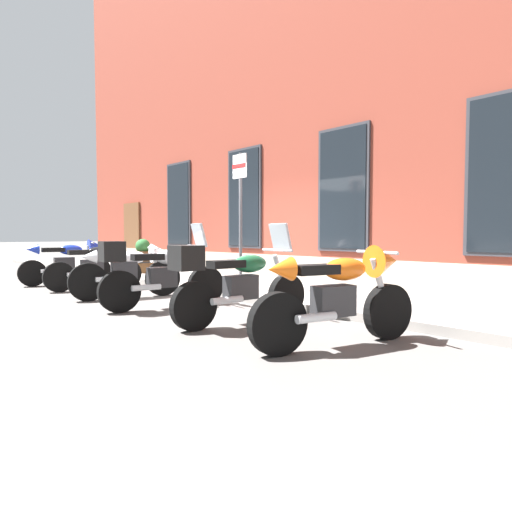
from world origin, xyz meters
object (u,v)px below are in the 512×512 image
Objects in this scene: barrel_planter at (143,258)px; motorcycle_blue_sport at (70,260)px; motorcycle_white_sport at (131,268)px; motorcycle_silver_touring at (158,273)px; parking_sign at (240,202)px; motorcycle_orange_sport at (343,292)px; motorcycle_black_naked at (95,267)px; motorcycle_green_touring at (236,282)px.

motorcycle_blue_sport is at bearing -81.42° from barrel_planter.
motorcycle_blue_sport reaches higher than motorcycle_white_sport.
motorcycle_silver_touring is (1.39, -0.24, 0.02)m from motorcycle_white_sport.
parking_sign reaches higher than motorcycle_white_sport.
motorcycle_orange_sport is at bearing -0.03° from motorcycle_white_sport.
motorcycle_orange_sport is at bearing -24.60° from parking_sign.
motorcycle_silver_touring is at bearing -26.07° from barrel_planter.
motorcycle_black_naked is at bearing -152.16° from parking_sign.
motorcycle_white_sport is 2.16× the size of barrel_planter.
parking_sign reaches higher than motorcycle_blue_sport.
motorcycle_blue_sport is 0.99× the size of motorcycle_silver_touring.
motorcycle_black_naked is at bearing 0.34° from motorcycle_blue_sport.
parking_sign is at bearing 19.68° from motorcycle_blue_sport.
motorcycle_green_touring is 2.77m from parking_sign.
motorcycle_blue_sport is 4.45m from motorcycle_silver_touring.
motorcycle_green_touring is 0.83× the size of parking_sign.
motorcycle_orange_sport is at bearing 4.01° from motorcycle_silver_touring.
motorcycle_silver_touring is 1.75m from motorcycle_green_touring.
motorcycle_silver_touring reaches higher than barrel_planter.
motorcycle_white_sport reaches higher than motorcycle_black_naked.
motorcycle_green_touring is (4.77, -0.12, 0.07)m from motorcycle_black_naked.
motorcycle_black_naked is 2.17× the size of barrel_planter.
motorcycle_green_touring is at bearing -1.88° from motorcycle_white_sport.
motorcycle_black_naked is 3.04m from motorcycle_silver_touring.
motorcycle_orange_sport is at bearing 3.55° from motorcycle_green_touring.
motorcycle_silver_touring is (4.45, -0.25, -0.01)m from motorcycle_blue_sport.
motorcycle_blue_sport is 4.78m from parking_sign.
motorcycle_green_touring reaches higher than motorcycle_white_sport.
parking_sign reaches higher than barrel_planter.
motorcycle_black_naked is 0.97× the size of motorcycle_silver_touring.
motorcycle_green_touring is (6.19, -0.12, -0.02)m from motorcycle_blue_sport.
motorcycle_black_naked is at bearing 179.78° from motorcycle_orange_sport.
motorcycle_white_sport is at bearing 179.97° from motorcycle_orange_sport.
barrel_planter reaches higher than motorcycle_white_sport.
motorcycle_blue_sport is 6.19m from motorcycle_green_touring.
barrel_planter is at bearing 165.53° from motorcycle_orange_sport.
barrel_planter reaches higher than motorcycle_black_naked.
parking_sign reaches higher than motorcycle_green_touring.
motorcycle_black_naked is 2.70m from barrel_planter.
motorcycle_white_sport is 1.00× the size of motorcycle_orange_sport.
motorcycle_blue_sport is 2.20× the size of barrel_planter.
motorcycle_white_sport is at bearing -129.53° from parking_sign.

